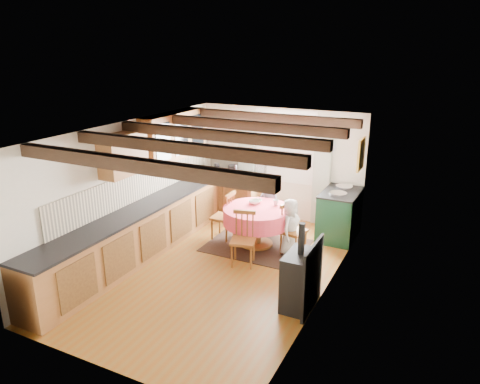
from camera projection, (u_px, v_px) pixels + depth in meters
The scene contains 41 objects.
floor at pixel (219, 269), 7.62m from camera, with size 3.60×5.50×0.00m, color brown.
ceiling at pixel (217, 129), 6.87m from camera, with size 3.60×5.50×0.00m, color white.
wall_back at pixel (280, 164), 9.59m from camera, with size 3.60×0.00×2.40m, color silver.
wall_front at pixel (97, 279), 4.90m from camera, with size 3.60×0.00×2.40m, color silver.
wall_left at pixel (130, 188), 8.00m from camera, with size 0.00×5.50×2.40m, color silver.
wall_right at pixel (327, 221), 6.49m from camera, with size 0.00×5.50×2.40m, color silver.
beam_a at pixel (134, 165), 5.19m from camera, with size 3.60×0.16×0.16m, color #392719.
beam_b at pixel (181, 148), 6.05m from camera, with size 3.60×0.16×0.16m, color #392719.
beam_c at pixel (217, 135), 6.90m from camera, with size 3.60×0.16×0.16m, color #392719.
beam_d at pixel (245, 125), 7.75m from camera, with size 3.60×0.16×0.16m, color #392719.
beam_e at pixel (268, 117), 8.60m from camera, with size 3.60×0.16×0.16m, color #392719.
splash_left at pixel (141, 184), 8.25m from camera, with size 0.02×4.50×0.55m, color beige.
splash_back at pixel (238, 159), 9.99m from camera, with size 1.40×0.02×0.55m, color beige.
base_cabinet_left at pixel (146, 230), 8.11m from camera, with size 0.60×5.30×0.88m, color brown.
base_cabinet_back at pixel (230, 195), 10.01m from camera, with size 1.30×0.60×0.88m, color brown.
worktop_left at pixel (146, 206), 7.96m from camera, with size 0.64×5.30×0.04m, color black.
worktop_back at pixel (230, 175), 9.85m from camera, with size 1.30×0.64×0.04m, color black.
wall_cabinet_glass at pixel (174, 136), 8.72m from camera, with size 0.34×1.80×0.90m, color brown.
wall_cabinet_solid at pixel (123, 154), 7.45m from camera, with size 0.34×0.90×0.70m, color brown.
window_frame at pixel (285, 147), 9.41m from camera, with size 1.34×0.03×1.54m, color white.
window_pane at pixel (285, 147), 9.41m from camera, with size 1.20×0.01×1.40m, color white.
curtain_left at pixel (246, 166), 9.85m from camera, with size 0.35×0.10×2.10m, color #9EAA96.
curtain_right at pixel (322, 175), 9.14m from camera, with size 0.35×0.10×2.10m, color #9EAA96.
curtain_rod at pixel (284, 119), 9.15m from camera, with size 0.03×0.03×2.00m, color black.
wall_picture at pixel (361, 154), 8.31m from camera, with size 0.04×0.50×0.60m, color gold.
wall_plate at pixel (329, 146), 8.97m from camera, with size 0.30×0.30×0.02m, color silver.
rug at pixel (257, 245), 8.51m from camera, with size 1.82×1.41×0.01m, color black.
dining_table at pixel (257, 227), 8.39m from camera, with size 1.27×1.27×0.76m, color #F0383B, non-canonical shape.
chair_near at pixel (243, 239), 7.65m from camera, with size 0.41×0.43×0.95m, color brown, non-canonical shape.
chair_left at pixel (223, 215), 8.70m from camera, with size 0.41×0.43×0.96m, color brown, non-canonical shape.
chair_right at pixel (294, 229), 8.04m from camera, with size 0.41×0.43×0.96m, color brown, non-canonical shape.
aga_range at pixel (339, 214), 8.75m from camera, with size 0.68×1.05×0.97m, color #133923, non-canonical shape.
cast_iron_stove at pixel (300, 266), 6.35m from camera, with size 0.39×0.65×1.31m, color black, non-canonical shape.
child_far at pixel (269, 206), 9.03m from camera, with size 0.39×0.26×1.07m, color slate.
child_right at pixel (290, 227), 8.04m from camera, with size 0.51×0.33×1.05m, color silver.
bowl_a at pixel (256, 201), 8.56m from camera, with size 0.21×0.21×0.05m, color silver.
bowl_b at pixel (254, 202), 8.49m from camera, with size 0.21×0.21×0.07m, color silver.
cup at pixel (276, 202), 8.42m from camera, with size 0.11×0.11×0.10m, color silver.
canister_tall at pixel (217, 168), 9.98m from camera, with size 0.12×0.12×0.21m, color #262628.
canister_wide at pixel (233, 170), 9.80m from camera, with size 0.19×0.19×0.21m, color #262628.
canister_slim at pixel (235, 171), 9.67m from camera, with size 0.09×0.09×0.26m, color #262628.
Camera 1 is at (3.33, -5.97, 3.63)m, focal length 33.53 mm.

